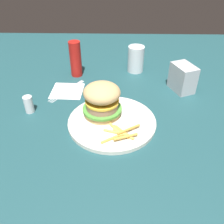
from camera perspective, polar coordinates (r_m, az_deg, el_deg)
name	(u,v)px	position (r m, az deg, el deg)	size (l,w,h in m)	color
ground_plane	(121,124)	(0.72, 2.17, -2.72)	(1.60, 1.60, 0.00)	#1E474C
plate	(112,122)	(0.72, 0.00, -2.31)	(0.26, 0.26, 0.01)	silver
sandwich	(102,100)	(0.71, -2.35, 2.84)	(0.12, 0.12, 0.10)	tan
fries_pile	(121,133)	(0.67, 2.02, -4.84)	(0.11, 0.09, 0.01)	#E5B251
napkin	(67,91)	(0.89, -10.42, 4.91)	(0.11, 0.11, 0.00)	white
fork	(67,90)	(0.89, -10.51, 5.01)	(0.11, 0.15, 0.00)	silver
drink_glass	(136,61)	(1.00, 5.57, 11.87)	(0.06, 0.06, 0.10)	silver
napkin_dispenser	(183,78)	(0.89, 16.20, 7.66)	(0.09, 0.06, 0.09)	#B7BABF
ketchup_bottle	(76,59)	(0.96, -8.51, 12.16)	(0.04, 0.04, 0.14)	#B21914
salt_shaker	(29,104)	(0.80, -18.89, 1.70)	(0.03, 0.03, 0.06)	white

